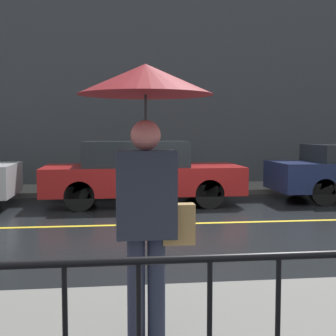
# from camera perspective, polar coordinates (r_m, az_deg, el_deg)

# --- Properties ---
(ground_plane) EXTENTS (80.00, 80.00, 0.00)m
(ground_plane) POSITION_cam_1_polar(r_m,az_deg,el_deg) (8.81, 3.94, -6.74)
(ground_plane) COLOR black
(sidewalk_far) EXTENTS (28.00, 2.05, 0.13)m
(sidewalk_far) POSITION_cam_1_polar(r_m,az_deg,el_deg) (13.49, 0.06, -2.54)
(sidewalk_far) COLOR #60605E
(sidewalk_far) RESTS_ON ground_plane
(lane_marking) EXTENTS (25.20, 0.12, 0.01)m
(lane_marking) POSITION_cam_1_polar(r_m,az_deg,el_deg) (8.81, 3.94, -6.72)
(lane_marking) COLOR gold
(lane_marking) RESTS_ON ground_plane
(building_storefront) EXTENTS (28.00, 0.30, 6.41)m
(building_storefront) POSITION_cam_1_polar(r_m,az_deg,el_deg) (14.63, -0.51, 10.32)
(building_storefront) COLOR #383D42
(building_storefront) RESTS_ON ground_plane
(pedestrian) EXTENTS (0.98, 0.98, 2.06)m
(pedestrian) POSITION_cam_1_polar(r_m,az_deg,el_deg) (3.40, -2.63, 4.83)
(pedestrian) COLOR #23283D
(pedestrian) RESTS_ON sidewalk_near
(car_red) EXTENTS (4.59, 1.89, 1.49)m
(car_red) POSITION_cam_1_polar(r_m,az_deg,el_deg) (11.03, -3.38, -0.50)
(car_red) COLOR maroon
(car_red) RESTS_ON ground_plane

